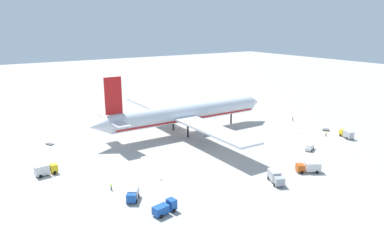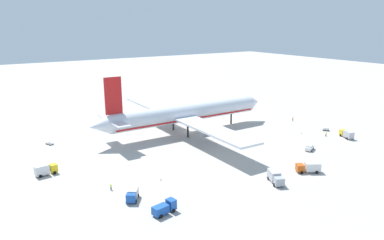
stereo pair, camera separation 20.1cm
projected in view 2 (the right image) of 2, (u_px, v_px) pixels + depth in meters
name	position (u px, v px, depth m)	size (l,w,h in m)	color
ground_plane	(187.00, 132.00, 140.36)	(600.00, 600.00, 0.00)	#ADA8A0
airliner	(184.00, 113.00, 137.79)	(74.89, 81.52, 23.99)	silver
service_truck_0	(347.00, 134.00, 132.94)	(4.04, 6.44, 2.85)	yellow
service_truck_1	(309.00, 167.00, 102.37)	(6.99, 5.49, 2.88)	#BF4C14
service_truck_2	(45.00, 169.00, 100.42)	(6.14, 2.84, 3.10)	yellow
service_truck_3	(275.00, 177.00, 95.74)	(4.89, 7.11, 2.98)	#999EA5
service_truck_4	(132.00, 195.00, 86.23)	(4.57, 5.25, 2.49)	#194CA5
service_truck_5	(165.00, 208.00, 80.11)	(5.99, 3.20, 2.81)	#194CA5
service_van	(310.00, 147.00, 120.32)	(4.94, 3.64, 1.97)	white
baggage_cart_0	(50.00, 144.00, 126.06)	(2.41, 3.50, 0.40)	#595B60
baggage_cart_1	(326.00, 129.00, 142.20)	(2.75, 2.74, 1.17)	#595B60
ground_worker_0	(326.00, 134.00, 134.97)	(0.51, 0.51, 1.77)	black
ground_worker_1	(293.00, 119.00, 156.15)	(0.54, 0.54, 1.78)	#3F3F47
ground_worker_2	(111.00, 187.00, 91.59)	(0.56, 0.56, 1.69)	navy
traffic_cone_0	(301.00, 133.00, 138.37)	(0.36, 0.36, 0.55)	orange
traffic_cone_1	(161.00, 179.00, 97.42)	(0.36, 0.36, 0.55)	orange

